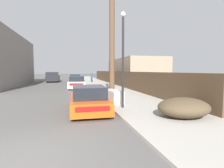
{
  "coord_description": "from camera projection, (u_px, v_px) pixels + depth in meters",
  "views": [
    {
      "loc": [
        1.11,
        -4.17,
        2.1
      ],
      "look_at": [
        4.35,
        9.34,
        1.02
      ],
      "focal_mm": 28.0,
      "sensor_mm": 36.0,
      "label": 1
    }
  ],
  "objects": [
    {
      "name": "parked_sports_car_red",
      "position": [
        88.0,
        99.0,
        9.05
      ],
      "size": [
        1.89,
        4.38,
        1.31
      ],
      "rotation": [
        0.0,
        0.0,
        -0.02
      ],
      "color": "#E05114",
      "rests_on": "ground"
    },
    {
      "name": "brush_pile",
      "position": [
        184.0,
        107.0,
        7.38
      ],
      "size": [
        2.22,
        1.86,
        0.83
      ],
      "color": "brown",
      "rests_on": "sidewalk_curb"
    },
    {
      "name": "car_parked_far",
      "position": [
        75.0,
        79.0,
        29.09
      ],
      "size": [
        1.85,
        4.25,
        1.45
      ],
      "rotation": [
        0.0,
        0.0,
        0.01
      ],
      "color": "#5B1E19",
      "rests_on": "ground"
    },
    {
      "name": "building_right_house",
      "position": [
        135.0,
        71.0,
        29.05
      ],
      "size": [
        6.0,
        12.74,
        3.99
      ],
      "primitive_type": "cube",
      "color": "gray",
      "rests_on": "ground"
    },
    {
      "name": "discarded_fridge",
      "position": [
        114.0,
        96.0,
        10.97
      ],
      "size": [
        0.86,
        1.9,
        0.77
      ],
      "rotation": [
        0.0,
        0.0,
        0.1
      ],
      "color": "silver",
      "rests_on": "sidewalk_curb"
    },
    {
      "name": "pedestrian",
      "position": [
        92.0,
        77.0,
        30.31
      ],
      "size": [
        0.34,
        0.34,
        1.71
      ],
      "color": "#282D42",
      "rests_on": "sidewalk_curb"
    },
    {
      "name": "car_parked_mid",
      "position": [
        77.0,
        83.0,
        20.17
      ],
      "size": [
        2.18,
        4.19,
        1.45
      ],
      "rotation": [
        0.0,
        0.0,
        -0.09
      ],
      "color": "silver",
      "rests_on": "ground"
    },
    {
      "name": "utility_pole",
      "position": [
        112.0,
        34.0,
        12.25
      ],
      "size": [
        1.8,
        0.38,
        8.93
      ],
      "color": "brown",
      "rests_on": "sidewalk_curb"
    },
    {
      "name": "sidewalk_curb",
      "position": [
        97.0,
        83.0,
        27.95
      ],
      "size": [
        4.2,
        63.0,
        0.12
      ],
      "primitive_type": "cube",
      "color": "#ADA89E",
      "rests_on": "ground"
    },
    {
      "name": "pickup_truck",
      "position": [
        53.0,
        77.0,
        31.84
      ],
      "size": [
        2.07,
        5.59,
        1.81
      ],
      "rotation": [
        0.0,
        0.0,
        3.14
      ],
      "color": "#232328",
      "rests_on": "ground"
    },
    {
      "name": "street_lamp",
      "position": [
        123.0,
        53.0,
        9.12
      ],
      "size": [
        0.26,
        0.26,
        4.99
      ],
      "color": "#232326",
      "rests_on": "sidewalk_curb"
    },
    {
      "name": "ground_plane",
      "position": [
        21.0,
        163.0,
        3.94
      ],
      "size": [
        220.0,
        220.0,
        0.0
      ],
      "primitive_type": "plane",
      "color": "#595654"
    },
    {
      "name": "wooden_fence",
      "position": [
        116.0,
        78.0,
        24.16
      ],
      "size": [
        0.08,
        35.06,
        1.85
      ],
      "primitive_type": "cube",
      "color": "brown",
      "rests_on": "sidewalk_curb"
    }
  ]
}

